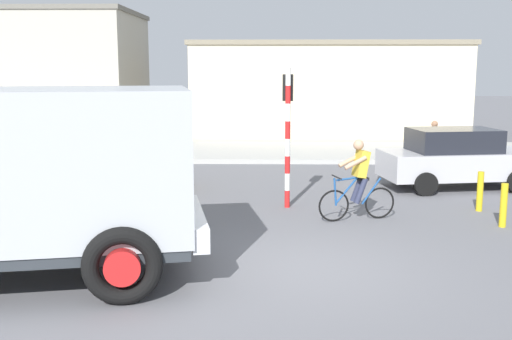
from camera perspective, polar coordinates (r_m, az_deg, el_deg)
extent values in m
plane|color=slate|center=(9.97, 3.93, -9.25)|extent=(120.00, 120.00, 0.00)
cube|color=#ADADA8|center=(22.94, 2.36, 1.72)|extent=(80.00, 5.00, 0.16)
cube|color=#B2B7BC|center=(9.74, -21.84, 0.55)|extent=(5.59, 3.46, 2.20)
cube|color=#2D3338|center=(9.98, -21.42, -6.16)|extent=(5.47, 3.39, 0.16)
cube|color=silver|center=(9.75, -5.69, -4.80)|extent=(0.69, 2.38, 0.36)
cube|color=black|center=(9.48, -6.75, 3.96)|extent=(0.53, 2.11, 0.70)
torus|color=black|center=(11.03, -11.84, -4.59)|extent=(1.13, 0.45, 1.10)
cylinder|color=red|center=(11.03, -11.84, -4.59)|extent=(0.54, 0.39, 0.50)
torus|color=black|center=(8.58, -12.36, -8.74)|extent=(1.13, 0.45, 1.10)
cylinder|color=red|center=(8.58, -12.36, -8.74)|extent=(0.54, 0.39, 0.50)
torus|color=black|center=(12.94, 7.26, -3.32)|extent=(0.67, 0.22, 0.68)
torus|color=black|center=(13.36, 11.45, -3.03)|extent=(0.67, 0.22, 0.68)
cylinder|color=#1E4C8C|center=(12.96, 8.74, -0.79)|extent=(0.59, 0.21, 0.09)
cylinder|color=#1E4C8C|center=(12.99, 8.47, -1.86)|extent=(0.50, 0.18, 0.57)
cylinder|color=#1E4C8C|center=(13.22, 10.70, -1.94)|extent=(0.44, 0.16, 0.57)
cylinder|color=#1E4C8C|center=(12.89, 7.39, -2.04)|extent=(0.10, 0.07, 0.59)
cylinder|color=black|center=(12.84, 7.53, -0.65)|extent=(0.17, 0.49, 0.03)
cube|color=black|center=(13.09, 9.94, -0.83)|extent=(0.26, 0.18, 0.06)
cube|color=gold|center=(13.01, 9.78, 0.58)|extent=(0.37, 0.39, 0.59)
sphere|color=tan|center=(12.93, 9.54, 2.32)|extent=(0.22, 0.22, 0.22)
cylinder|color=#2D334C|center=(13.01, 9.77, -1.92)|extent=(0.33, 0.20, 0.57)
cylinder|color=tan|center=(12.78, 9.26, 0.66)|extent=(0.50, 0.22, 0.29)
cylinder|color=#2D334C|center=(13.19, 9.41, -1.76)|extent=(0.33, 0.20, 0.57)
cylinder|color=tan|center=(13.07, 8.70, 0.87)|extent=(0.50, 0.22, 0.29)
cylinder|color=red|center=(14.18, 2.92, -2.70)|extent=(0.12, 0.12, 0.40)
cylinder|color=white|center=(14.11, 2.94, -1.11)|extent=(0.12, 0.12, 0.40)
cylinder|color=red|center=(14.04, 2.95, 0.50)|extent=(0.12, 0.12, 0.40)
cylinder|color=white|center=(13.98, 2.96, 2.11)|extent=(0.12, 0.12, 0.40)
cylinder|color=red|center=(13.93, 2.98, 3.75)|extent=(0.12, 0.12, 0.40)
cylinder|color=white|center=(13.90, 2.99, 5.39)|extent=(0.12, 0.12, 0.40)
cylinder|color=red|center=(13.87, 3.01, 7.03)|extent=(0.12, 0.12, 0.40)
cylinder|color=white|center=(13.86, 3.02, 8.69)|extent=(0.12, 0.12, 0.40)
cube|color=black|center=(14.05, 2.99, 7.68)|extent=(0.24, 0.20, 0.60)
sphere|color=orange|center=(14.17, 2.97, 7.69)|extent=(0.14, 0.14, 0.14)
cube|color=gold|center=(16.36, -14.91, 0.24)|extent=(4.31, 2.72, 0.70)
cube|color=black|center=(16.27, -14.48, 2.52)|extent=(2.51, 1.99, 0.60)
cylinder|color=black|center=(15.64, -19.41, -1.71)|extent=(0.63, 0.34, 0.60)
cylinder|color=black|center=(17.31, -18.96, -0.63)|extent=(0.63, 0.34, 0.60)
cylinder|color=black|center=(15.62, -10.32, -1.33)|extent=(0.63, 0.34, 0.60)
cylinder|color=black|center=(17.29, -10.75, -0.29)|extent=(0.63, 0.34, 0.60)
cube|color=#B7B7BC|center=(17.21, 18.28, 0.53)|extent=(4.21, 2.30, 0.70)
cube|color=black|center=(17.06, 17.94, 2.67)|extent=(2.40, 1.77, 0.60)
cylinder|color=black|center=(18.57, 20.52, -0.06)|extent=(0.62, 0.27, 0.60)
cylinder|color=black|center=(17.54, 13.36, -0.24)|extent=(0.62, 0.27, 0.60)
cylinder|color=black|center=(15.99, 15.53, -1.27)|extent=(0.62, 0.27, 0.60)
cylinder|color=#2D334C|center=(19.31, 16.17, 0.90)|extent=(0.22, 0.22, 0.85)
cube|color=white|center=(19.22, 16.26, 2.98)|extent=(0.34, 0.22, 0.56)
sphere|color=#9E7051|center=(19.19, 16.32, 4.13)|extent=(0.20, 0.20, 0.20)
cylinder|color=gold|center=(13.36, 22.08, -3.07)|extent=(0.14, 0.14, 0.90)
cylinder|color=gold|center=(14.65, 20.16, -1.89)|extent=(0.14, 0.14, 0.90)
cube|color=#B2AD9E|center=(31.06, -18.76, 8.31)|extent=(8.34, 6.68, 5.60)
cube|color=slate|center=(31.16, -19.06, 13.64)|extent=(8.51, 6.81, 0.20)
cube|color=beige|center=(29.25, 6.28, 7.26)|extent=(11.81, 7.33, 4.12)
cube|color=gray|center=(29.24, 6.36, 11.49)|extent=(12.05, 7.47, 0.20)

